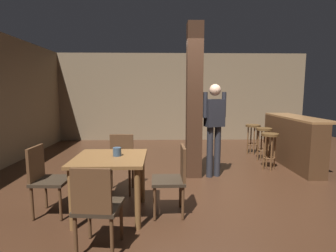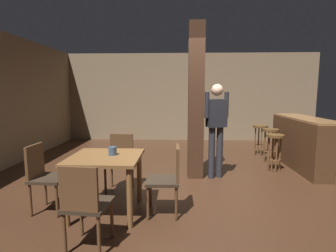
# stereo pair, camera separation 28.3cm
# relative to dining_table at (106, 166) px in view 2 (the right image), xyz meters

# --- Properties ---
(ground_plane) EXTENTS (10.80, 10.80, 0.00)m
(ground_plane) POSITION_rel_dining_table_xyz_m (1.32, 0.82, -0.63)
(ground_plane) COLOR #382114
(wall_back) EXTENTS (8.00, 0.10, 2.80)m
(wall_back) POSITION_rel_dining_table_xyz_m (1.32, 5.32, 0.77)
(wall_back) COLOR #756047
(wall_back) RESTS_ON ground_plane
(pillar) EXTENTS (0.28, 0.28, 2.80)m
(pillar) POSITION_rel_dining_table_xyz_m (1.25, 1.53, 0.77)
(pillar) COLOR #382114
(pillar) RESTS_ON ground_plane
(dining_table) EXTENTS (0.89, 0.89, 0.77)m
(dining_table) POSITION_rel_dining_table_xyz_m (0.00, 0.00, 0.00)
(dining_table) COLOR brown
(dining_table) RESTS_ON ground_plane
(chair_east) EXTENTS (0.43, 0.43, 0.89)m
(chair_east) POSITION_rel_dining_table_xyz_m (0.81, -0.01, -0.12)
(chair_east) COLOR #2D2319
(chair_east) RESTS_ON ground_plane
(chair_north) EXTENTS (0.43, 0.43, 0.89)m
(chair_north) POSITION_rel_dining_table_xyz_m (0.00, 0.82, -0.12)
(chair_north) COLOR #2D2319
(chair_north) RESTS_ON ground_plane
(chair_west) EXTENTS (0.44, 0.44, 0.89)m
(chair_west) POSITION_rel_dining_table_xyz_m (-0.83, 0.02, -0.12)
(chair_west) COLOR #2D2319
(chair_west) RESTS_ON ground_plane
(chair_south) EXTENTS (0.46, 0.46, 0.89)m
(chair_south) POSITION_rel_dining_table_xyz_m (0.02, -0.83, -0.12)
(chair_south) COLOR #2D2319
(chair_south) RESTS_ON ground_plane
(napkin_cup) EXTENTS (0.11, 0.11, 0.11)m
(napkin_cup) POSITION_rel_dining_table_xyz_m (0.08, 0.04, 0.19)
(napkin_cup) COLOR #33475B
(napkin_cup) RESTS_ON dining_table
(standing_person) EXTENTS (0.47, 0.30, 1.72)m
(standing_person) POSITION_rel_dining_table_xyz_m (1.63, 1.49, 0.37)
(standing_person) COLOR black
(standing_person) RESTS_ON ground_plane
(bar_counter) EXTENTS (0.56, 2.06, 1.06)m
(bar_counter) POSITION_rel_dining_table_xyz_m (3.46, 2.21, -0.09)
(bar_counter) COLOR brown
(bar_counter) RESTS_ON ground_plane
(bar_stool_near) EXTENTS (0.34, 0.34, 0.75)m
(bar_stool_near) POSITION_rel_dining_table_xyz_m (2.85, 1.90, -0.07)
(bar_stool_near) COLOR #4C3319
(bar_stool_near) RESTS_ON ground_plane
(bar_stool_mid) EXTENTS (0.36, 0.36, 0.76)m
(bar_stool_mid) POSITION_rel_dining_table_xyz_m (3.00, 2.59, -0.05)
(bar_stool_mid) COLOR #4C3319
(bar_stool_mid) RESTS_ON ground_plane
(bar_stool_far) EXTENTS (0.36, 0.36, 0.76)m
(bar_stool_far) POSITION_rel_dining_table_xyz_m (2.97, 3.24, -0.06)
(bar_stool_far) COLOR #4C3319
(bar_stool_far) RESTS_ON ground_plane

